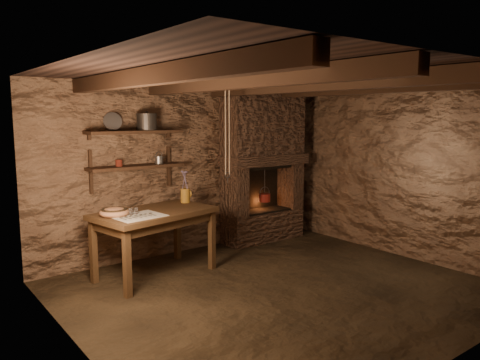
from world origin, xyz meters
TOP-DOWN VIEW (x-y plane):
  - floor at (0.00, 0.00)m, footprint 4.50×4.50m
  - back_wall at (0.00, 2.00)m, footprint 4.50×0.04m
  - front_wall at (0.00, -2.00)m, footprint 4.50×0.04m
  - left_wall at (-2.25, 0.00)m, footprint 0.04×4.00m
  - right_wall at (2.25, 0.00)m, footprint 0.04×4.00m
  - ceiling at (0.00, 0.00)m, footprint 4.50×4.00m
  - beam_far_left at (-1.50, 0.00)m, footprint 0.14×3.95m
  - beam_mid_left at (-0.50, 0.00)m, footprint 0.14×3.95m
  - beam_mid_right at (0.50, 0.00)m, footprint 0.14×3.95m
  - beam_far_right at (1.50, 0.00)m, footprint 0.14×3.95m
  - shelf_lower at (-0.85, 1.84)m, footprint 1.25×0.30m
  - shelf_upper at (-0.85, 1.84)m, footprint 1.25×0.30m
  - hearth at (1.25, 1.77)m, footprint 1.43×0.51m
  - work_table at (-0.89, 1.27)m, footprint 1.56×1.07m
  - linen_cloth at (-1.18, 1.09)m, footprint 0.60×0.50m
  - pewter_cutlery_row at (-1.18, 1.07)m, footprint 0.48×0.23m
  - drinking_glasses at (-1.16, 1.19)m, footprint 0.18×0.05m
  - stoneware_jug at (-0.30, 1.52)m, footprint 0.14×0.14m
  - wooden_bowl at (-1.39, 1.28)m, footprint 0.42×0.42m
  - iron_stockpot at (-0.68, 1.84)m, footprint 0.35×0.35m
  - tin_pan at (-1.10, 1.94)m, footprint 0.25×0.15m
  - small_kettle at (-0.51, 1.84)m, footprint 0.16×0.13m
  - rusty_tin at (-1.08, 1.84)m, footprint 0.11×0.11m
  - red_pot at (1.25, 1.72)m, footprint 0.22×0.22m
  - hanging_ropes at (0.05, 1.05)m, footprint 0.08×0.08m

SIDE VIEW (x-z plane):
  - floor at x=0.00m, z-range 0.00..0.00m
  - work_table at x=-0.89m, z-range 0.03..0.85m
  - red_pot at x=1.25m, z-range 0.42..0.96m
  - linen_cloth at x=-1.18m, z-range 0.82..0.82m
  - pewter_cutlery_row at x=-1.18m, z-range 0.82..0.84m
  - wooden_bowl at x=-1.39m, z-range 0.80..0.92m
  - drinking_glasses at x=-1.16m, z-range 0.82..0.89m
  - stoneware_jug at x=-0.30m, z-range 0.79..1.21m
  - back_wall at x=0.00m, z-range 0.00..2.40m
  - front_wall at x=0.00m, z-range 0.00..2.40m
  - left_wall at x=-2.25m, z-range 0.00..2.40m
  - right_wall at x=2.25m, z-range 0.00..2.40m
  - hearth at x=1.25m, z-range 0.08..2.38m
  - shelf_lower at x=-0.85m, z-range 1.28..1.32m
  - rusty_tin at x=-1.08m, z-range 1.32..1.41m
  - small_kettle at x=-0.51m, z-range 1.29..1.45m
  - shelf_upper at x=-0.85m, z-range 1.73..1.77m
  - hanging_ropes at x=0.05m, z-range 1.20..2.40m
  - iron_stockpot at x=-0.68m, z-range 1.77..1.97m
  - tin_pan at x=-1.10m, z-range 1.77..2.00m
  - beam_far_left at x=-1.50m, z-range 2.23..2.39m
  - beam_mid_left at x=-0.50m, z-range 2.23..2.39m
  - beam_mid_right at x=0.50m, z-range 2.23..2.39m
  - beam_far_right at x=1.50m, z-range 2.23..2.39m
  - ceiling at x=0.00m, z-range 2.38..2.42m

